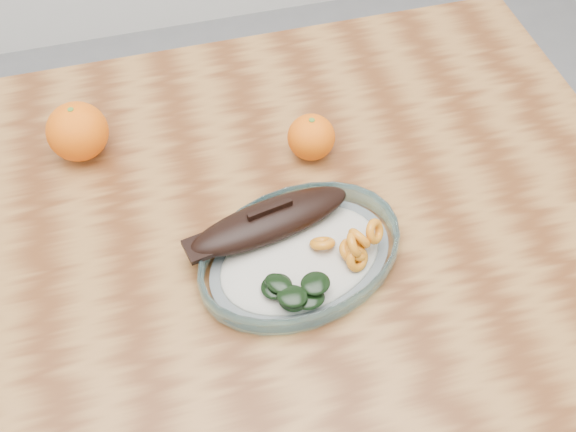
{
  "coord_description": "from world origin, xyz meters",
  "views": [
    {
      "loc": [
        -0.05,
        -0.57,
        1.49
      ],
      "look_at": [
        0.11,
        -0.0,
        0.77
      ],
      "focal_mm": 45.0,
      "sensor_mm": 36.0,
      "label": 1
    }
  ],
  "objects_px": {
    "dining_table": "(214,283)",
    "orange_left": "(77,132)",
    "orange_right": "(311,137)",
    "plated_meal": "(299,252)"
  },
  "relations": [
    {
      "from": "plated_meal",
      "to": "orange_left",
      "type": "height_order",
      "value": "orange_left"
    },
    {
      "from": "orange_left",
      "to": "orange_right",
      "type": "distance_m",
      "value": 0.32
    },
    {
      "from": "plated_meal",
      "to": "orange_right",
      "type": "height_order",
      "value": "plated_meal"
    },
    {
      "from": "plated_meal",
      "to": "dining_table",
      "type": "bearing_deg",
      "value": 133.3
    },
    {
      "from": "dining_table",
      "to": "orange_right",
      "type": "distance_m",
      "value": 0.24
    },
    {
      "from": "plated_meal",
      "to": "orange_right",
      "type": "bearing_deg",
      "value": 53.09
    },
    {
      "from": "plated_meal",
      "to": "orange_left",
      "type": "xyz_separation_m",
      "value": [
        -0.24,
        0.26,
        0.02
      ]
    },
    {
      "from": "dining_table",
      "to": "orange_right",
      "type": "height_order",
      "value": "orange_right"
    },
    {
      "from": "plated_meal",
      "to": "orange_right",
      "type": "relative_size",
      "value": 8.95
    },
    {
      "from": "dining_table",
      "to": "orange_left",
      "type": "xyz_separation_m",
      "value": [
        -0.14,
        0.2,
        0.14
      ]
    }
  ]
}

